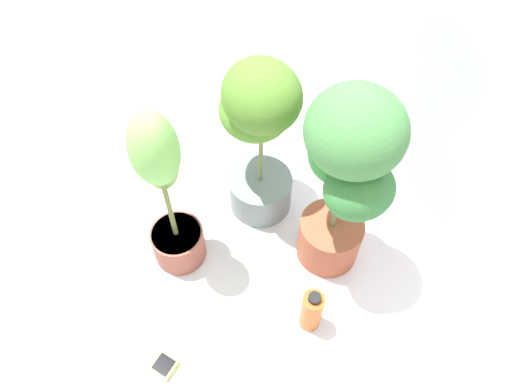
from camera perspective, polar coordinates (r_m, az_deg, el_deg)
ground_plane at (r=1.88m, az=-3.34°, el=-13.85°), size 8.00×8.00×0.00m
mylar_back_wall at (r=1.50m, az=26.39°, el=19.17°), size 3.20×0.01×2.00m
potted_plant_front_left at (r=1.67m, az=-10.80°, el=0.01°), size 0.27×0.22×0.79m
potted_plant_back_center at (r=1.57m, az=10.76°, el=2.48°), size 0.43×0.39×0.86m
potted_plant_back_left at (r=1.78m, az=0.38°, el=7.60°), size 0.43×0.39×0.76m
hygrometer_box at (r=1.82m, az=-10.98°, el=-19.80°), size 0.11×0.11×0.03m
nutrient_bottle at (r=1.77m, az=6.69°, el=-13.97°), size 0.08×0.08×0.23m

